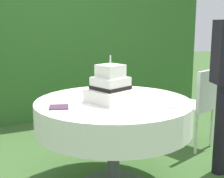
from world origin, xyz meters
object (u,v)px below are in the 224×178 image
Objects in this scene: serving_plate_far at (162,95)px; garden_chair at (199,101)px; wedding_cake at (110,87)px; serving_plate_left at (176,106)px; cake_table at (114,115)px; napkin_stack at (59,107)px; serving_plate_near at (126,90)px.

serving_plate_far is 0.12× the size of garden_chair.
serving_plate_far is at bearing -2.33° from wedding_cake.
serving_plate_far is 0.37m from serving_plate_left.
napkin_stack is (-0.47, -0.02, 0.13)m from cake_table.
wedding_cake is (-0.03, -0.01, 0.24)m from cake_table.
serving_plate_far is 0.88m from garden_chair.
garden_chair reaches higher than napkin_stack.
serving_plate_far is at bearing -4.02° from cake_table.
serving_plate_far is at bearing -153.09° from garden_chair.
serving_plate_left is at bearing -24.59° from napkin_stack.
garden_chair is at bearing 26.91° from serving_plate_far.
serving_plate_far reaches higher than cake_table.
wedding_cake reaches higher than serving_plate_left.
serving_plate_near is 0.97m from garden_chair.
cake_table is 12.13× the size of serving_plate_far.
serving_plate_near is (0.27, 0.29, 0.13)m from cake_table.
serving_plate_near reaches higher than cake_table.
garden_chair is at bearing 40.20° from serving_plate_left.
serving_plate_near is at bearing 22.99° from napkin_stack.
cake_table is 9.06× the size of napkin_stack.
serving_plate_far is (0.48, -0.02, -0.11)m from wedding_cake.
serving_plate_left is 0.14× the size of garden_chair.
serving_plate_left is (0.06, -0.68, 0.00)m from serving_plate_near.
serving_plate_near is 0.68m from serving_plate_left.
serving_plate_near is at bearing 47.02° from cake_table.
serving_plate_left is (0.34, -0.39, 0.13)m from cake_table.
serving_plate_left is (0.37, -0.37, -0.11)m from wedding_cake.
napkin_stack is at bearing -157.01° from serving_plate_near.
cake_table is 1.27m from garden_chair.
serving_plate_left is at bearing -139.80° from garden_chair.
serving_plate_near and serving_plate_left have the same top height.
serving_plate_far is (0.45, -0.03, 0.13)m from cake_table.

